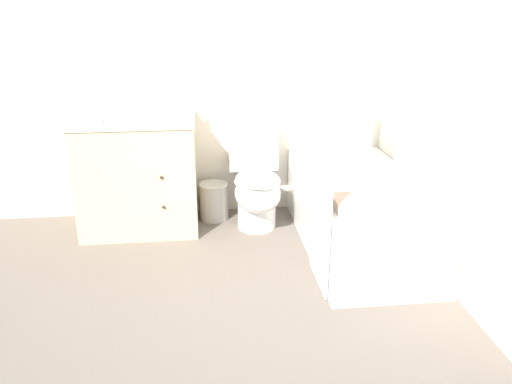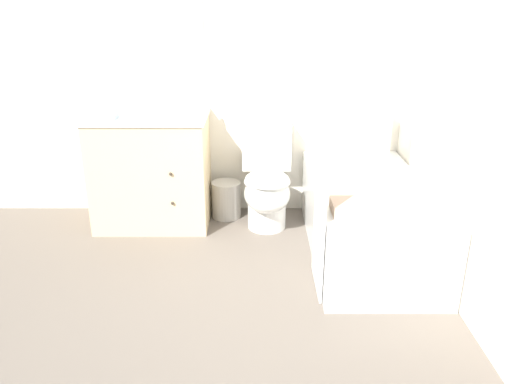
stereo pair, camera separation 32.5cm
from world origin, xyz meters
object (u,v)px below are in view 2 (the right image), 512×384
toilet (265,184)px  hand_towel_folded (99,114)px  wastebasket (224,200)px  tissue_box (179,107)px  soap_dispenser (191,104)px  sink_faucet (150,105)px  bath_towel_folded (358,207)px  vanity_cabinet (150,169)px  bathtub (365,217)px

toilet → hand_towel_folded: 1.34m
wastebasket → tissue_box: (-0.33, -0.03, 0.78)m
soap_dispenser → hand_towel_folded: 0.67m
sink_faucet → tissue_box: size_ratio=0.98×
toilet → hand_towel_folded: (-1.21, -0.08, 0.57)m
hand_towel_folded → bath_towel_folded: size_ratio=0.62×
soap_dispenser → hand_towel_folded: bearing=-167.4°
wastebasket → bath_towel_folded: 1.47m
wastebasket → hand_towel_folded: bearing=-164.5°
vanity_cabinet → hand_towel_folded: bearing=-155.0°
vanity_cabinet → sink_faucet: bearing=90.0°
wastebasket → soap_dispenser: 0.86m
sink_faucet → bathtub: sink_faucet is taller
sink_faucet → wastebasket: sink_faucet is taller
bathtub → vanity_cabinet: bearing=162.6°
bathtub → tissue_box: (-1.36, 0.58, 0.67)m
vanity_cabinet → wastebasket: (0.58, 0.10, -0.30)m
vanity_cabinet → wastebasket: bearing=10.2°
tissue_box → soap_dispenser: size_ratio=0.77×
vanity_cabinet → sink_faucet: size_ratio=6.34×
tissue_box → bath_towel_folded: 1.66m
vanity_cabinet → tissue_box: size_ratio=6.21×
vanity_cabinet → bath_towel_folded: 1.76m
bath_towel_folded → soap_dispenser: bearing=137.2°
tissue_box → hand_towel_folded: 0.59m
sink_faucet → tissue_box: sink_faucet is taller
vanity_cabinet → toilet: bearing=-3.7°
bathtub → bath_towel_folded: (-0.17, -0.51, 0.29)m
sink_faucet → hand_towel_folded: 0.46m
toilet → bathtub: size_ratio=0.50×
wastebasket → tissue_box: tissue_box is taller
toilet → tissue_box: size_ratio=5.42×
wastebasket → tissue_box: bearing=-175.5°
soap_dispenser → hand_towel_folded: (-0.65, -0.15, -0.04)m
toilet → wastebasket: toilet is taller
vanity_cabinet → sink_faucet: 0.51m
sink_faucet → toilet: 1.10m
toilet → bath_towel_folded: 1.11m
sink_faucet → bathtub: 1.88m
vanity_cabinet → tissue_box: bearing=17.3°
wastebasket → hand_towel_folded: 1.20m
soap_dispenser → bathtub: bearing=-21.9°
sink_faucet → soap_dispenser: soap_dispenser is taller
wastebasket → bathtub: bearing=-30.4°
sink_faucet → tissue_box: 0.28m
wastebasket → bath_towel_folded: bath_towel_folded is taller
sink_faucet → soap_dispenser: 0.40m
bathtub → hand_towel_folded: (-1.91, 0.36, 0.67)m
tissue_box → bath_towel_folded: size_ratio=0.43×
sink_faucet → bath_towel_folded: 1.92m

